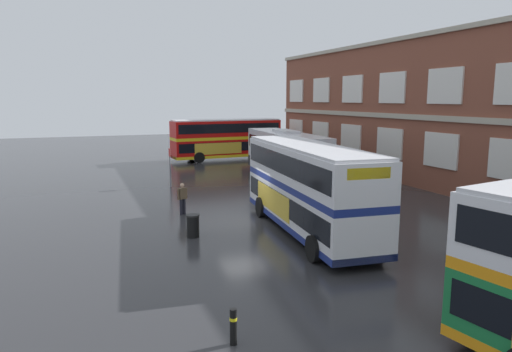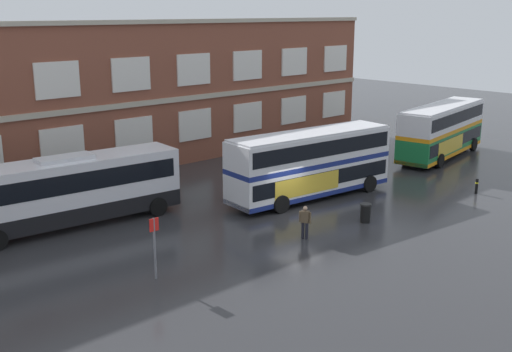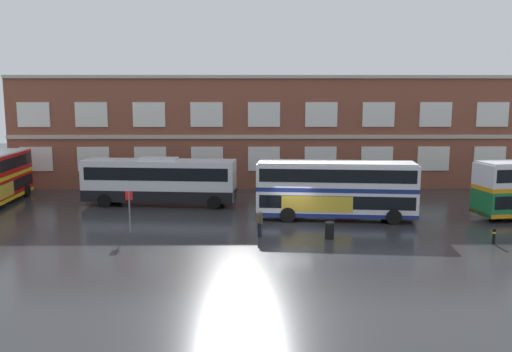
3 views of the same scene
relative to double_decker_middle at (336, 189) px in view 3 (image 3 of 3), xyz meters
The scene contains 8 objects.
ground_plane 3.78m from the double_decker_middle, behind, with size 120.00×120.00×0.00m, color #2B2B2D.
brick_terminal_building 17.04m from the double_decker_middle, 106.44° to the left, with size 47.16×8.19×10.46m.
double_decker_middle is the anchor object (origin of this frame).
touring_coach 14.13m from the double_decker_middle, 159.13° to the left, with size 12.18×3.74×3.80m.
waiting_passenger 7.23m from the double_decker_middle, 139.38° to the right, with size 0.39×0.62×1.70m.
bus_stand_flag 14.11m from the double_decker_middle, 164.91° to the right, with size 0.44×0.10×2.70m.
station_litter_bin 5.51m from the double_decker_middle, 102.78° to the right, with size 0.60×0.60×1.03m.
safety_bollard_east 10.63m from the double_decker_middle, 37.72° to the right, with size 0.19×0.19×0.95m.
Camera 3 is at (-2.83, -34.34, 8.63)m, focal length 36.96 mm.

